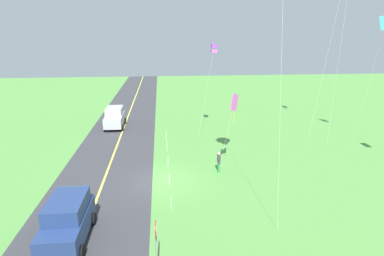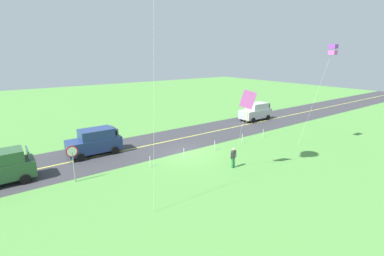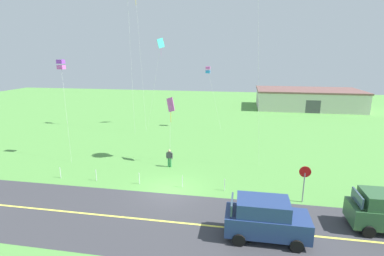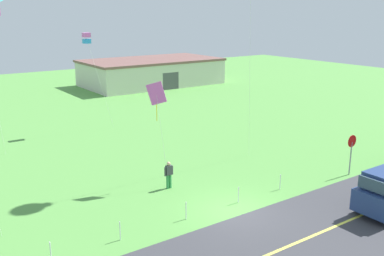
{
  "view_description": "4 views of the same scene",
  "coord_description": "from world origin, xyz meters",
  "px_view_note": "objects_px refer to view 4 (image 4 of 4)",
  "views": [
    {
      "loc": [
        21.14,
        0.27,
        10.15
      ],
      "look_at": [
        0.11,
        2.35,
        3.93
      ],
      "focal_mm": 29.91,
      "sensor_mm": 36.0,
      "label": 1
    },
    {
      "loc": [
        12.76,
        18.25,
        8.41
      ],
      "look_at": [
        0.17,
        0.95,
        2.57
      ],
      "focal_mm": 25.41,
      "sensor_mm": 36.0,
      "label": 2
    },
    {
      "loc": [
        5.0,
        -18.91,
        9.61
      ],
      "look_at": [
        1.41,
        1.55,
        4.39
      ],
      "focal_mm": 27.23,
      "sensor_mm": 36.0,
      "label": 3
    },
    {
      "loc": [
        -13.7,
        -15.69,
        9.89
      ],
      "look_at": [
        -0.64,
        2.89,
        3.87
      ],
      "focal_mm": 41.4,
      "sensor_mm": 36.0,
      "label": 4
    }
  ],
  "objects_px": {
    "stop_sign": "(351,147)",
    "kite_blue_mid": "(87,38)",
    "person_adult_near": "(169,174)",
    "warehouse_distant": "(151,72)",
    "kite_red_low": "(157,95)"
  },
  "relations": [
    {
      "from": "stop_sign",
      "to": "warehouse_distant",
      "type": "distance_m",
      "value": 38.3
    },
    {
      "from": "stop_sign",
      "to": "kite_red_low",
      "type": "xyz_separation_m",
      "value": [
        -10.45,
        5.67,
        3.5
      ]
    },
    {
      "from": "stop_sign",
      "to": "warehouse_distant",
      "type": "xyz_separation_m",
      "value": [
        7.54,
        37.55,
        -0.05
      ]
    },
    {
      "from": "stop_sign",
      "to": "kite_blue_mid",
      "type": "distance_m",
      "value": 22.17
    },
    {
      "from": "person_adult_near",
      "to": "kite_red_low",
      "type": "distance_m",
      "value": 4.56
    },
    {
      "from": "stop_sign",
      "to": "warehouse_distant",
      "type": "relative_size",
      "value": 0.14
    },
    {
      "from": "person_adult_near",
      "to": "kite_blue_mid",
      "type": "distance_m",
      "value": 16.4
    },
    {
      "from": "kite_red_low",
      "to": "warehouse_distant",
      "type": "relative_size",
      "value": 0.33
    },
    {
      "from": "stop_sign",
      "to": "kite_red_low",
      "type": "height_order",
      "value": "kite_red_low"
    },
    {
      "from": "person_adult_near",
      "to": "kite_blue_mid",
      "type": "height_order",
      "value": "kite_blue_mid"
    },
    {
      "from": "stop_sign",
      "to": "kite_blue_mid",
      "type": "relative_size",
      "value": 0.31
    },
    {
      "from": "person_adult_near",
      "to": "warehouse_distant",
      "type": "relative_size",
      "value": 0.09
    },
    {
      "from": "stop_sign",
      "to": "warehouse_distant",
      "type": "bearing_deg",
      "value": 78.64
    },
    {
      "from": "person_adult_near",
      "to": "kite_blue_mid",
      "type": "relative_size",
      "value": 0.2
    },
    {
      "from": "person_adult_near",
      "to": "kite_blue_mid",
      "type": "bearing_deg",
      "value": -133.1
    }
  ]
}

